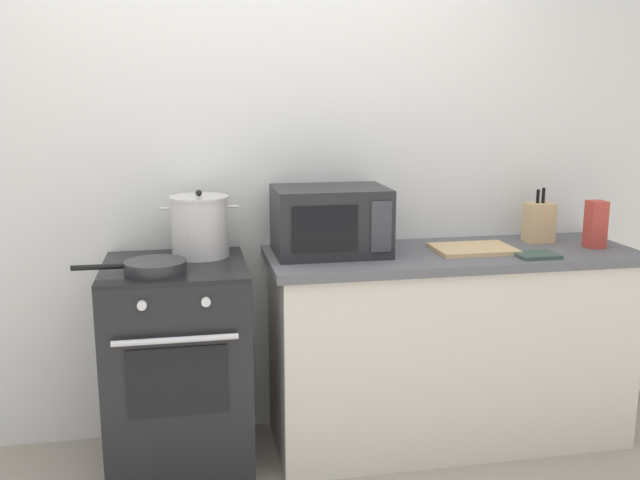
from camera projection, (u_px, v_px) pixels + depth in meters
name	position (u px, v px, depth m)	size (l,w,h in m)	color
back_wall	(310.00, 174.00, 3.38)	(4.40, 0.10, 2.50)	silver
lower_cabinet_right	(449.00, 350.00, 3.32)	(1.64, 0.56, 0.88)	beige
countertop_right	(452.00, 255.00, 3.22)	(1.70, 0.60, 0.04)	#59595E
stove	(179.00, 367.00, 3.06)	(0.60, 0.64, 0.92)	black
stock_pot	(200.00, 226.00, 3.09)	(0.34, 0.26, 0.30)	silver
frying_pan	(154.00, 267.00, 2.82)	(0.45, 0.25, 0.05)	#28282B
microwave	(330.00, 221.00, 3.14)	(0.50, 0.37, 0.30)	#232326
cutting_board	(473.00, 249.00, 3.22)	(0.36, 0.26, 0.02)	tan
knife_block	(539.00, 222.00, 3.40)	(0.13, 0.10, 0.26)	tan
pasta_box	(596.00, 224.00, 3.27)	(0.08, 0.08, 0.22)	#B73D33
oven_mitt	(536.00, 255.00, 3.10)	(0.18, 0.14, 0.02)	#384C42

